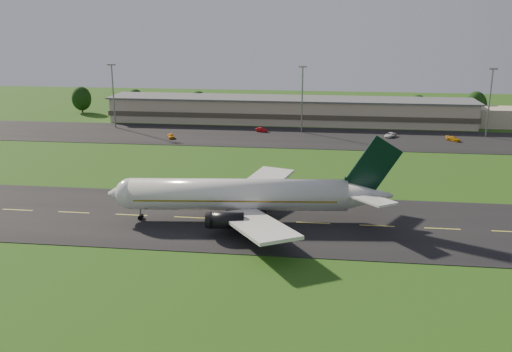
# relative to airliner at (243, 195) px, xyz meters

# --- Properties ---
(ground) EXTENTS (360.00, 360.00, 0.00)m
(ground) POSITION_rel_airliner_xyz_m (1.37, -0.09, -4.66)
(ground) COLOR #1D4110
(ground) RESTS_ON ground
(taxiway) EXTENTS (220.00, 30.00, 0.10)m
(taxiway) POSITION_rel_airliner_xyz_m (1.37, -0.09, -4.61)
(taxiway) COLOR black
(taxiway) RESTS_ON ground
(apron) EXTENTS (260.00, 30.00, 0.10)m
(apron) POSITION_rel_airliner_xyz_m (1.37, 71.91, -4.61)
(apron) COLOR black
(apron) RESTS_ON ground
(airliner) EXTENTS (51.25, 41.96, 15.57)m
(airliner) POSITION_rel_airliner_xyz_m (0.00, 0.00, 0.00)
(airliner) COLOR white
(airliner) RESTS_ON ground
(terminal) EXTENTS (145.00, 16.00, 8.40)m
(terminal) POSITION_rel_airliner_xyz_m (7.77, 96.10, -0.67)
(terminal) COLOR tan
(terminal) RESTS_ON ground
(light_mast_west) EXTENTS (2.40, 1.20, 20.35)m
(light_mast_west) POSITION_rel_airliner_xyz_m (-53.63, 79.91, 8.08)
(light_mast_west) COLOR gray
(light_mast_west) RESTS_ON ground
(light_mast_centre) EXTENTS (2.40, 1.20, 20.35)m
(light_mast_centre) POSITION_rel_airliner_xyz_m (6.37, 79.91, 8.08)
(light_mast_centre) COLOR gray
(light_mast_centre) RESTS_ON ground
(light_mast_east) EXTENTS (2.40, 1.20, 20.35)m
(light_mast_east) POSITION_rel_airliner_xyz_m (61.37, 79.91, 8.08)
(light_mast_east) COLOR gray
(light_mast_east) RESTS_ON ground
(tree_line) EXTENTS (202.53, 9.13, 10.99)m
(tree_line) POSITION_rel_airliner_xyz_m (31.40, 105.97, 0.52)
(tree_line) COLOR black
(tree_line) RESTS_ON ground
(service_vehicle_a) EXTENTS (3.13, 4.37, 1.38)m
(service_vehicle_a) POSITION_rel_airliner_xyz_m (-31.38, 65.86, -3.87)
(service_vehicle_a) COLOR orange
(service_vehicle_a) RESTS_ON apron
(service_vehicle_b) EXTENTS (4.09, 2.42, 1.27)m
(service_vehicle_b) POSITION_rel_airliner_xyz_m (-5.94, 78.68, -3.93)
(service_vehicle_b) COLOR #AB0B10
(service_vehicle_b) RESTS_ON apron
(service_vehicle_c) EXTENTS (4.15, 5.20, 1.31)m
(service_vehicle_c) POSITION_rel_airliner_xyz_m (32.93, 75.65, -3.90)
(service_vehicle_c) COLOR silver
(service_vehicle_c) RESTS_ON apron
(service_vehicle_d) EXTENTS (4.34, 4.40, 1.28)m
(service_vehicle_d) POSITION_rel_airliner_xyz_m (50.48, 72.40, -3.92)
(service_vehicle_d) COLOR orange
(service_vehicle_d) RESTS_ON apron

